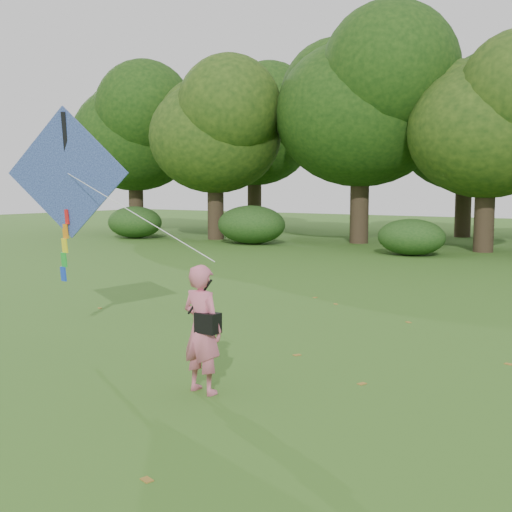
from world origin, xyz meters
The scene contains 6 objects.
ground centered at (0.00, 0.00, 0.00)m, with size 100.00×100.00×0.00m, color #265114.
man_kite_flyer centered at (-0.29, -0.57, 0.84)m, with size 0.61×0.40×1.68m, color #D1627B.
crossbody_bag centered at (-0.18, -0.60, 0.95)m, with size 0.43×0.20×0.69m.
flying_kite centered at (-4.27, 0.67, 2.85)m, with size 5.32×1.73×3.09m.
shrub_band centered at (-0.72, 17.60, 0.86)m, with size 39.15×3.22×1.88m.
fallen_leaves centered at (0.26, 1.75, 0.01)m, with size 9.96×9.90×0.01m.
Camera 1 is at (4.79, -6.91, 2.66)m, focal length 45.00 mm.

